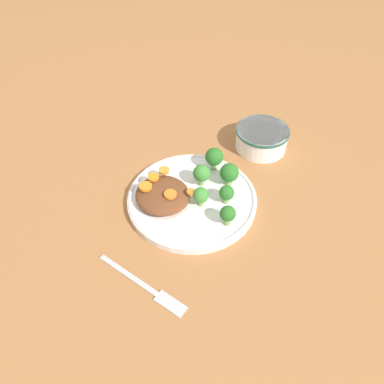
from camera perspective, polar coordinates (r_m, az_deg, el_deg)
ground_plane at (r=0.84m, az=0.00°, el=-1.49°), size 4.00×4.00×0.00m
plate at (r=0.83m, az=0.00°, el=-0.98°), size 0.29×0.29×0.02m
dip_bowl at (r=0.97m, az=10.57°, el=8.16°), size 0.13×0.13×0.06m
stew_mound at (r=0.81m, az=-4.51°, el=-0.46°), size 0.12×0.12×0.03m
broccoli_floret_0 at (r=0.87m, az=3.41°, el=5.31°), size 0.04×0.04×0.06m
broccoli_floret_1 at (r=0.79m, az=1.45°, el=-0.48°), size 0.03×0.03×0.05m
broccoli_floret_2 at (r=0.80m, az=5.30°, el=-0.22°), size 0.03×0.03×0.04m
broccoli_floret_3 at (r=0.83m, az=1.47°, el=2.82°), size 0.04×0.04×0.05m
broccoli_floret_4 at (r=0.76m, az=5.47°, el=-3.40°), size 0.03×0.03×0.05m
broccoli_floret_5 at (r=0.84m, az=5.69°, el=2.86°), size 0.04×0.04×0.06m
carrot_slice_0 at (r=0.80m, az=-7.09°, el=0.83°), size 0.03×0.03×0.01m
carrot_slice_1 at (r=0.78m, az=-3.33°, el=-0.36°), size 0.03×0.03×0.01m
carrot_slice_2 at (r=0.79m, az=-0.17°, el=0.04°), size 0.02×0.02×0.00m
carrot_slice_3 at (r=0.82m, az=-5.92°, el=2.25°), size 0.03×0.03×0.01m
carrot_slice_4 at (r=0.84m, az=-4.30°, el=3.28°), size 0.02×0.02×0.01m
fork at (r=0.71m, az=-6.57°, el=-14.41°), size 0.20×0.07×0.01m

